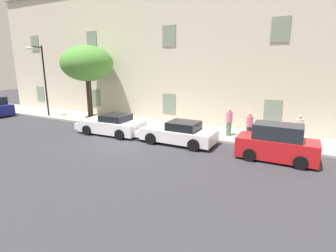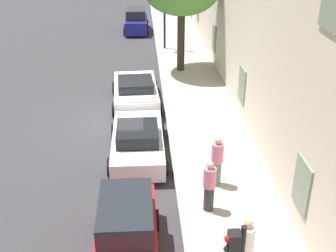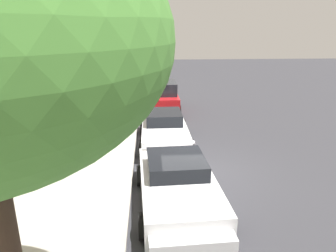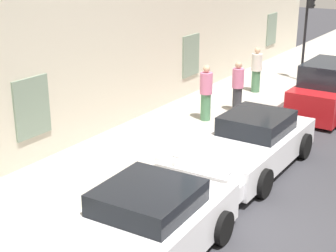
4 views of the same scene
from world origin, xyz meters
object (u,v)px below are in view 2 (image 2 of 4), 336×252
pedestrian_admiring (209,186)px  pedestrian_strolling (246,247)px  sportscar_yellow_flank (138,140)px  pedestrian_bystander (217,161)px  hatchback_distant (127,233)px  sportscar_red_lead (135,91)px  hatchback_parked (136,21)px

pedestrian_admiring → pedestrian_strolling: size_ratio=1.01×
sportscar_yellow_flank → pedestrian_strolling: pedestrian_strolling is taller
pedestrian_strolling → pedestrian_bystander: 3.98m
sportscar_yellow_flank → pedestrian_strolling: 6.97m
hatchback_distant → pedestrian_bystander: pedestrian_bystander is taller
sportscar_yellow_flank → pedestrian_admiring: (3.80, 2.14, 0.40)m
pedestrian_strolling → sportscar_red_lead: bearing=-166.4°
pedestrian_strolling → hatchback_parked: bearing=-173.7°
sportscar_red_lead → pedestrian_strolling: bearing=13.6°
hatchback_parked → pedestrian_strolling: 25.10m
pedestrian_bystander → pedestrian_strolling: bearing=0.8°
sportscar_red_lead → pedestrian_admiring: size_ratio=2.76×
sportscar_red_lead → pedestrian_admiring: (8.70, 2.24, 0.41)m
pedestrian_admiring → sportscar_red_lead: bearing=-165.5°
pedestrian_bystander → sportscar_yellow_flank: bearing=-133.6°
sportscar_yellow_flank → hatchback_parked: 18.52m
sportscar_yellow_flank → pedestrian_admiring: size_ratio=2.80×
sportscar_red_lead → hatchback_distant: 10.45m
pedestrian_admiring → pedestrian_bystander: pedestrian_bystander is taller
hatchback_parked → hatchback_distant: (24.06, -0.20, 0.01)m
sportscar_red_lead → hatchback_distant: bearing=-1.0°
pedestrian_admiring → pedestrian_bystander: 1.41m
pedestrian_strolling → sportscar_yellow_flank: bearing=-157.7°
sportscar_yellow_flank → pedestrian_strolling: (6.44, 2.64, 0.39)m
hatchback_parked → pedestrian_strolling: size_ratio=2.28×
hatchback_parked → pedestrian_bystander: bearing=7.3°
hatchback_parked → pedestrian_bystander: pedestrian_bystander is taller
pedestrian_strolling → pedestrian_bystander: bearing=-179.2°
hatchback_distant → pedestrian_admiring: size_ratio=2.17×
sportscar_red_lead → pedestrian_bystander: 7.85m
sportscar_yellow_flank → sportscar_red_lead: bearing=-178.8°
hatchback_distant → pedestrian_admiring: pedestrian_admiring is taller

